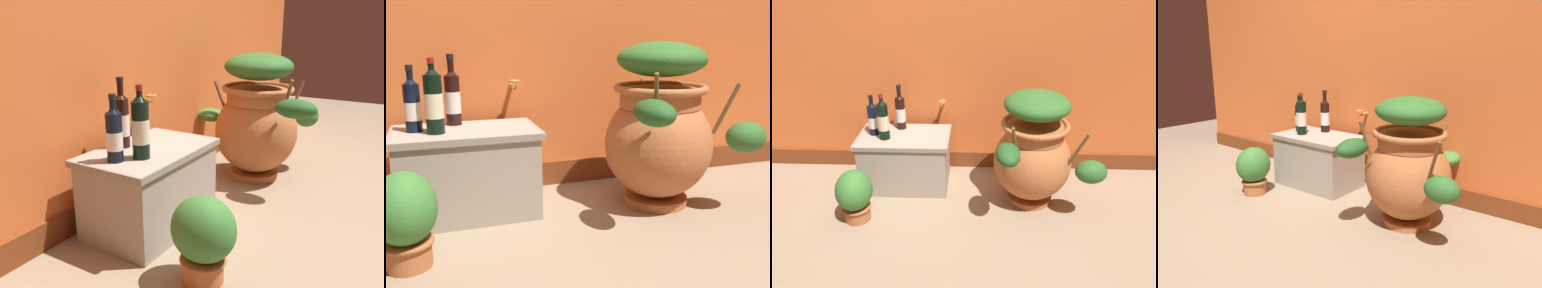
# 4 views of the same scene
# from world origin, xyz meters

# --- Properties ---
(ground_plane) EXTENTS (7.00, 7.00, 0.00)m
(ground_plane) POSITION_xyz_m (0.00, 0.00, 0.00)
(ground_plane) COLOR gray
(back_wall) EXTENTS (4.40, 0.33, 2.60)m
(back_wall) POSITION_xyz_m (-0.00, 1.20, 1.29)
(back_wall) COLOR #D6662D
(back_wall) RESTS_ON ground_plane
(terracotta_urn) EXTENTS (0.70, 0.90, 0.80)m
(terracotta_urn) POSITION_xyz_m (0.51, 0.65, 0.39)
(terracotta_urn) COLOR #B26638
(terracotta_urn) RESTS_ON ground_plane
(stone_ledge) EXTENTS (0.66, 0.41, 0.41)m
(stone_ledge) POSITION_xyz_m (-0.40, 0.82, 0.22)
(stone_ledge) COLOR #9E9384
(stone_ledge) RESTS_ON ground_plane
(wine_bottle_left) EXTENTS (0.07, 0.07, 0.33)m
(wine_bottle_left) POSITION_xyz_m (-0.44, 0.95, 0.54)
(wine_bottle_left) COLOR black
(wine_bottle_left) RESTS_ON stone_ledge
(wine_bottle_middle) EXTENTS (0.07, 0.07, 0.29)m
(wine_bottle_middle) POSITION_xyz_m (-0.62, 0.84, 0.53)
(wine_bottle_middle) COLOR black
(wine_bottle_middle) RESTS_ON stone_ledge
(wine_bottle_right) EXTENTS (0.08, 0.08, 0.32)m
(wine_bottle_right) POSITION_xyz_m (-0.53, 0.77, 0.55)
(wine_bottle_right) COLOR black
(wine_bottle_right) RESTS_ON stone_ledge
(potted_shrub) EXTENTS (0.23, 0.26, 0.36)m
(potted_shrub) POSITION_xyz_m (-0.65, 0.38, 0.20)
(potted_shrub) COLOR #B26638
(potted_shrub) RESTS_ON ground_plane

